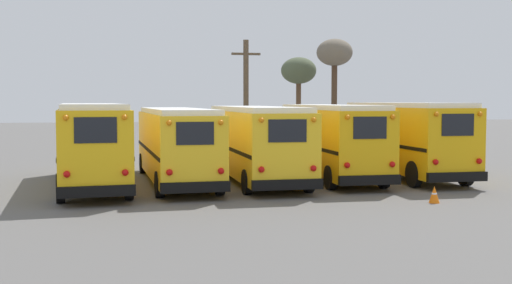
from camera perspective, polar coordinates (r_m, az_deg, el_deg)
name	(u,v)px	position (r m, az deg, el deg)	size (l,w,h in m)	color
ground_plane	(254,180)	(27.77, -0.15, -3.40)	(160.00, 160.00, 0.00)	#5B5956
school_bus_0	(91,142)	(26.22, -14.44, 0.01)	(3.08, 10.66, 3.31)	yellow
school_bus_1	(176,143)	(26.85, -7.14, -0.05)	(2.69, 10.77, 3.11)	yellow
school_bus_2	(255,141)	(27.40, -0.05, 0.12)	(2.66, 10.70, 3.18)	yellow
school_bus_3	(330,139)	(28.41, 6.61, 0.29)	(2.70, 9.90, 3.25)	#EAAA0F
school_bus_4	(404,137)	(29.44, 13.05, 0.46)	(2.61, 9.47, 3.34)	#EAAA0F
utility_pole	(246,96)	(39.52, -0.90, 4.07)	(1.80, 0.33, 7.16)	brown
bare_tree_0	(299,73)	(49.43, 3.81, 6.18)	(2.71, 2.71, 6.77)	brown
bare_tree_1	(335,56)	(46.59, 6.99, 7.56)	(2.58, 2.58, 7.86)	#473323
traffic_cone	(434,194)	(22.33, 15.57, -4.52)	(0.36, 0.36, 0.57)	orange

